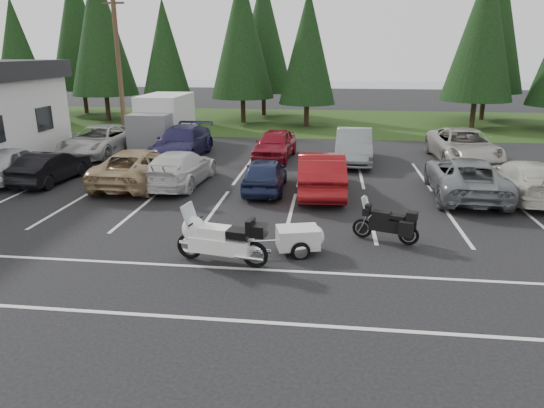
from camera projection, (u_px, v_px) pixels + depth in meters
The scene contains 31 objects.
ground at pixel (273, 224), 15.73m from camera, with size 120.00×120.00×0.00m, color black.
grass_strip at pixel (308, 121), 38.45m from camera, with size 80.00×16.00×0.01m, color #1B3410.
lake_water at pixel (347, 91), 67.35m from camera, with size 70.00×50.00×0.02m, color slate.
utility_pole at pixel (119, 63), 26.80m from camera, with size 1.60×0.26×9.00m.
box_truck at pixel (161, 122), 28.03m from camera, with size 2.40×5.60×2.90m, color silver, non-canonical shape.
stall_markings at pixel (279, 205), 17.63m from camera, with size 32.00×16.00×0.01m, color silver.
conifer_1 at pixel (17, 50), 36.65m from camera, with size 3.96×3.96×9.22m.
conifer_2 at pixel (100, 29), 37.02m from camera, with size 5.10×5.10×11.89m.
conifer_3 at pixel (165, 52), 35.58m from camera, with size 3.87×3.87×9.02m.
conifer_4 at pixel (242, 34), 36.00m from camera, with size 4.80×4.80×11.17m.
conifer_5 at pixel (308, 47), 34.48m from camera, with size 4.14×4.14×9.63m.
conifer_6 at pixel (483, 30), 33.28m from camera, with size 4.93×4.93×11.48m.
conifer_back_a at pixel (77, 28), 41.37m from camera, with size 5.28×5.28×12.30m.
conifer_back_b at pixel (263, 33), 40.17m from camera, with size 4.97×4.97×11.58m.
conifer_back_c at pixel (494, 22), 37.27m from camera, with size 5.50×5.50×12.81m.
car_near_0 at pixel (12, 163), 20.83m from camera, with size 1.77×4.40×1.50m, color #BBBCC0.
car_near_1 at pixel (51, 167), 20.52m from camera, with size 1.40×4.03×1.33m, color black.
car_near_2 at pixel (139, 166), 20.22m from camera, with size 2.49×5.39×1.50m, color tan.
car_near_3 at pixel (180, 168), 20.11m from camera, with size 2.01×4.94×1.43m, color silver.
car_near_4 at pixel (265, 174), 19.26m from camera, with size 1.59×3.96×1.35m, color #1D2548.
car_near_5 at pixel (321, 173), 18.87m from camera, with size 1.74×4.99×1.65m, color maroon.
car_near_6 at pixel (465, 177), 18.50m from camera, with size 2.50×5.42×1.51m, color slate.
car_near_7 at pixel (524, 179), 18.28m from camera, with size 2.02×4.97×1.44m, color beige.
car_far_0 at pixel (99, 141), 25.93m from camera, with size 2.56×5.55×1.54m, color #BDBDBB.
car_far_1 at pixel (182, 142), 25.23m from camera, with size 2.25×5.54×1.61m, color #1D1B44.
car_far_2 at pixel (275, 144), 25.01m from camera, with size 1.78×4.43×1.51m, color maroon.
car_far_3 at pixel (354, 146), 24.17m from camera, with size 1.74×4.99×1.64m, color slate.
car_far_4 at pixel (464, 146), 24.16m from camera, with size 2.73×5.93×1.65m, color #A29B95.
touring_motorcycle at pixel (221, 235), 12.57m from camera, with size 2.85×0.88×1.58m, color white, non-canonical shape.
cargo_trailer at pixel (298, 240), 13.32m from camera, with size 1.65×0.93×0.76m, color silver, non-canonical shape.
adventure_motorcycle at pixel (386, 220), 14.07m from camera, with size 2.16×0.75×1.31m, color black, non-canonical shape.
Camera 1 is at (1.72, -14.71, 5.35)m, focal length 32.00 mm.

